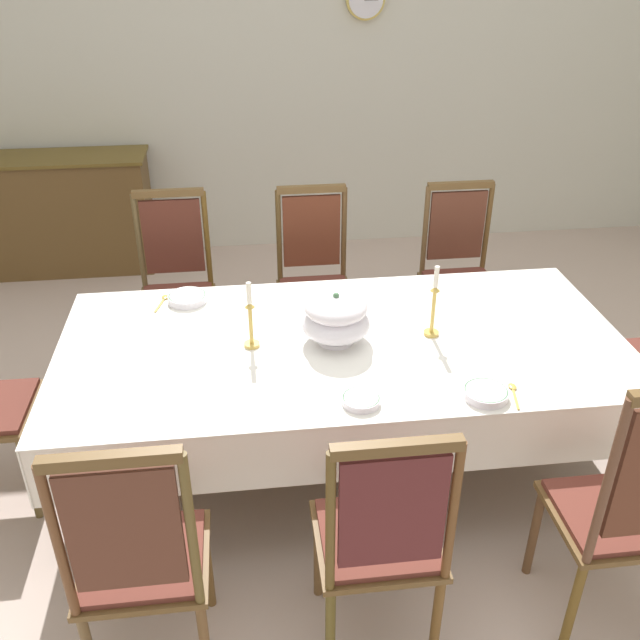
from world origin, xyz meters
TOP-DOWN VIEW (x-y plane):
  - ground at (0.00, 0.00)m, footprint 6.47×5.66m
  - back_wall at (0.00, 2.87)m, footprint 6.47×0.08m
  - dining_table at (0.00, -0.02)m, footprint 2.56×1.22m
  - tablecloth at (0.00, -0.02)m, footprint 2.58×1.24m
  - chair_south_a at (-0.83, -1.03)m, footprint 0.44×0.42m
  - chair_north_a at (-0.83, 1.00)m, footprint 0.44×0.42m
  - chair_south_b at (-0.02, -1.03)m, footprint 0.44×0.42m
  - chair_north_b at (-0.02, 0.99)m, footprint 0.44×0.42m
  - chair_south_c at (0.87, -1.04)m, footprint 0.44×0.42m
  - chair_north_c at (0.87, 0.99)m, footprint 0.44×0.42m
  - soup_tureen at (-0.03, -0.02)m, footprint 0.32×0.32m
  - candlestick_west at (-0.41, -0.02)m, footprint 0.07×0.07m
  - candlestick_east at (0.41, -0.02)m, footprint 0.07×0.07m
  - bowl_near_left at (0.50, -0.52)m, footprint 0.18×0.18m
  - bowl_near_right at (-0.72, 0.45)m, footprint 0.20×0.20m
  - bowl_far_left at (0.00, -0.50)m, footprint 0.15×0.15m
  - spoon_primary at (0.63, -0.49)m, footprint 0.05×0.18m
  - spoon_secondary at (-0.84, 0.48)m, footprint 0.06×0.17m
  - sideboard at (-1.83, 2.55)m, footprint 1.44×0.48m

SIDE VIEW (x-z plane):
  - ground at x=0.00m, z-range -0.04..0.00m
  - sideboard at x=-1.83m, z-range 0.00..0.91m
  - chair_north_c at x=0.87m, z-range 0.02..1.09m
  - chair_south_b at x=-0.02m, z-range 0.02..1.10m
  - chair_north_b at x=-0.02m, z-range 0.02..1.11m
  - chair_north_a at x=-0.83m, z-range 0.02..1.11m
  - chair_south_a at x=-0.83m, z-range 0.01..1.13m
  - chair_south_c at x=0.87m, z-range 0.00..1.19m
  - dining_table at x=0.00m, z-range 0.30..1.03m
  - tablecloth at x=0.00m, z-range 0.53..0.82m
  - spoon_primary at x=0.63m, z-range 0.73..0.74m
  - spoon_secondary at x=-0.84m, z-range 0.73..0.74m
  - bowl_far_left at x=0.00m, z-range 0.74..0.77m
  - bowl_near_left at x=0.50m, z-range 0.74..0.77m
  - bowl_near_right at x=-0.72m, z-range 0.74..0.77m
  - soup_tureen at x=-0.03m, z-range 0.73..0.98m
  - candlestick_west at x=-0.41m, z-range 0.70..1.02m
  - candlestick_east at x=0.41m, z-range 0.70..1.05m
  - back_wall at x=0.00m, z-range 0.00..3.21m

